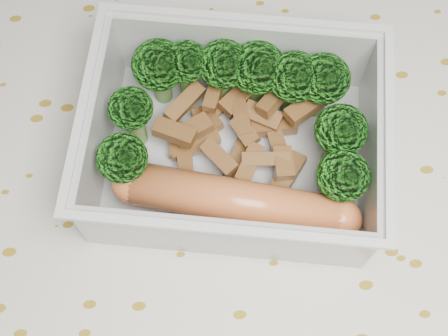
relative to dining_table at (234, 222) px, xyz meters
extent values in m
plane|color=olive|center=(0.00, 0.00, -0.67)|extent=(4.00, 4.00, 0.00)
cube|color=brown|center=(0.00, 0.00, 0.06)|extent=(1.40, 0.90, 0.04)
cube|color=silver|center=(0.00, 0.00, 0.09)|extent=(1.46, 0.96, 0.01)
cube|color=silver|center=(0.00, 0.02, 0.09)|extent=(0.21, 0.18, 0.00)
cube|color=silver|center=(0.01, 0.09, 0.12)|extent=(0.19, 0.04, 0.06)
cube|color=silver|center=(-0.01, -0.05, 0.12)|extent=(0.19, 0.04, 0.06)
cube|color=silver|center=(0.09, 0.00, 0.12)|extent=(0.03, 0.13, 0.06)
cube|color=silver|center=(-0.09, 0.04, 0.12)|extent=(0.03, 0.13, 0.06)
cube|color=silver|center=(0.01, 0.09, 0.16)|extent=(0.20, 0.04, 0.00)
cube|color=silver|center=(-0.01, -0.05, 0.16)|extent=(0.20, 0.04, 0.00)
cube|color=silver|center=(0.10, 0.00, 0.16)|extent=(0.03, 0.14, 0.00)
cube|color=silver|center=(-0.10, 0.04, 0.16)|extent=(0.03, 0.14, 0.00)
cylinder|color=#608C3F|center=(-0.05, 0.07, 0.11)|extent=(0.02, 0.02, 0.03)
ellipsoid|color=#28861C|center=(-0.05, 0.07, 0.14)|extent=(0.04, 0.04, 0.03)
cylinder|color=#608C3F|center=(-0.03, 0.07, 0.11)|extent=(0.02, 0.02, 0.03)
ellipsoid|color=#28861C|center=(-0.03, 0.07, 0.14)|extent=(0.03, 0.03, 0.03)
cylinder|color=#608C3F|center=(0.00, 0.07, 0.11)|extent=(0.02, 0.02, 0.03)
ellipsoid|color=#28861C|center=(0.00, 0.07, 0.14)|extent=(0.04, 0.04, 0.03)
cylinder|color=#608C3F|center=(0.02, 0.07, 0.11)|extent=(0.02, 0.02, 0.03)
ellipsoid|color=#28861C|center=(0.02, 0.07, 0.14)|extent=(0.04, 0.04, 0.03)
cylinder|color=#608C3F|center=(0.05, 0.06, 0.11)|extent=(0.02, 0.02, 0.03)
ellipsoid|color=#28861C|center=(0.05, 0.06, 0.14)|extent=(0.04, 0.04, 0.03)
cylinder|color=#608C3F|center=(0.07, 0.05, 0.11)|extent=(0.02, 0.02, 0.03)
ellipsoid|color=#28861C|center=(0.07, 0.05, 0.14)|extent=(0.04, 0.04, 0.03)
cylinder|color=#608C3F|center=(-0.07, 0.04, 0.11)|extent=(0.02, 0.02, 0.03)
ellipsoid|color=#28861C|center=(-0.07, 0.04, 0.14)|extent=(0.03, 0.03, 0.03)
cylinder|color=#608C3F|center=(0.07, 0.01, 0.11)|extent=(0.02, 0.02, 0.03)
ellipsoid|color=#28861C|center=(0.07, 0.01, 0.14)|extent=(0.04, 0.04, 0.03)
cylinder|color=#608C3F|center=(-0.07, 0.01, 0.11)|extent=(0.02, 0.02, 0.03)
ellipsoid|color=#28861C|center=(-0.07, 0.01, 0.14)|extent=(0.03, 0.03, 0.03)
cylinder|color=#608C3F|center=(0.07, -0.02, 0.11)|extent=(0.02, 0.02, 0.03)
ellipsoid|color=#28861C|center=(0.07, -0.02, 0.14)|extent=(0.04, 0.04, 0.03)
cube|color=brown|center=(-0.02, 0.04, 0.10)|extent=(0.02, 0.03, 0.01)
cube|color=brown|center=(0.02, 0.01, 0.11)|extent=(0.03, 0.01, 0.01)
cube|color=brown|center=(-0.03, 0.04, 0.11)|extent=(0.03, 0.02, 0.01)
cube|color=brown|center=(-0.04, 0.02, 0.10)|extent=(0.01, 0.03, 0.01)
cube|color=brown|center=(0.05, 0.04, 0.12)|extent=(0.03, 0.03, 0.01)
cube|color=brown|center=(-0.02, 0.04, 0.10)|extent=(0.03, 0.02, 0.01)
cube|color=brown|center=(-0.04, 0.03, 0.12)|extent=(0.03, 0.02, 0.01)
cube|color=brown|center=(0.02, 0.04, 0.11)|extent=(0.03, 0.03, 0.01)
cube|color=brown|center=(-0.04, 0.03, 0.10)|extent=(0.02, 0.03, 0.01)
cube|color=brown|center=(0.03, 0.05, 0.12)|extent=(0.03, 0.03, 0.01)
cube|color=brown|center=(0.03, 0.00, 0.11)|extent=(0.01, 0.02, 0.01)
cube|color=brown|center=(0.01, 0.04, 0.11)|extent=(0.01, 0.03, 0.01)
cube|color=brown|center=(-0.01, 0.05, 0.10)|extent=(0.03, 0.02, 0.01)
cube|color=brown|center=(0.01, 0.06, 0.11)|extent=(0.03, 0.03, 0.01)
cube|color=brown|center=(0.00, 0.01, 0.10)|extent=(0.02, 0.03, 0.01)
cube|color=brown|center=(-0.03, 0.05, 0.12)|extent=(0.03, 0.03, 0.01)
cube|color=brown|center=(0.03, 0.03, 0.10)|extent=(0.02, 0.04, 0.01)
cube|color=brown|center=(0.01, 0.03, 0.11)|extent=(0.02, 0.03, 0.01)
cube|color=brown|center=(-0.01, 0.01, 0.11)|extent=(0.03, 0.03, 0.01)
cube|color=brown|center=(0.03, 0.04, 0.10)|extent=(0.03, 0.01, 0.01)
cube|color=brown|center=(0.01, 0.01, 0.11)|extent=(0.03, 0.03, 0.01)
cube|color=brown|center=(0.04, 0.00, 0.10)|extent=(0.03, 0.04, 0.01)
cube|color=brown|center=(-0.03, 0.03, 0.10)|extent=(0.03, 0.02, 0.01)
cube|color=brown|center=(-0.01, 0.06, 0.12)|extent=(0.02, 0.04, 0.01)
cylinder|color=#D16B36|center=(0.00, -0.02, 0.12)|extent=(0.14, 0.07, 0.03)
sphere|color=#D16B36|center=(0.06, -0.04, 0.12)|extent=(0.03, 0.03, 0.03)
sphere|color=#D16B36|center=(-0.07, 0.00, 0.12)|extent=(0.03, 0.03, 0.03)
camera|label=1|loc=(-0.03, -0.16, 0.51)|focal=50.00mm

